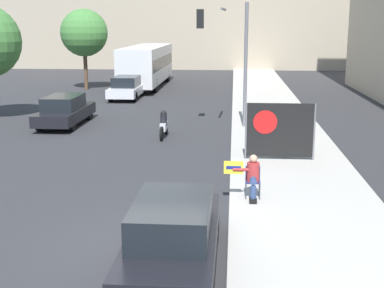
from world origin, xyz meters
The scene contains 12 objects.
ground_plane centered at (0.00, 0.00, 0.00)m, with size 160.00×160.00×0.00m, color #303033.
sidewalk_curb centered at (3.76, 15.00, 0.07)m, with size 4.08×90.00×0.14m, color #B7B2A8.
seated_protester centered at (2.32, 3.16, 0.78)m, with size 0.99×0.77×1.19m.
pedestrian_behind centered at (3.59, 8.07, 0.98)m, with size 0.34×0.34×1.64m.
protest_banner centered at (3.38, 7.46, 1.19)m, with size 2.40×0.06×1.98m.
traffic_light_pole centered at (1.52, 13.54, 3.84)m, with size 2.30×2.07×5.55m.
parked_car_curbside centered at (0.65, -1.03, 0.74)m, with size 1.70×4.68×1.48m.
car_on_road_nearest centered at (-6.25, 13.87, 0.72)m, with size 1.73×4.77×1.44m.
car_on_road_midblock centered at (-5.10, 23.24, 0.73)m, with size 1.75×4.75×1.46m.
city_bus_on_road centered at (-4.86, 29.94, 1.78)m, with size 2.54×11.40×3.07m.
motorcycle_on_road centered at (-1.17, 11.50, 0.52)m, with size 0.28×2.07×1.18m.
street_tree_midblock centered at (-9.08, 27.91, 4.09)m, with size 3.41×3.41×5.81m.
Camera 1 is at (1.79, -10.79, 4.80)m, focal length 50.00 mm.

